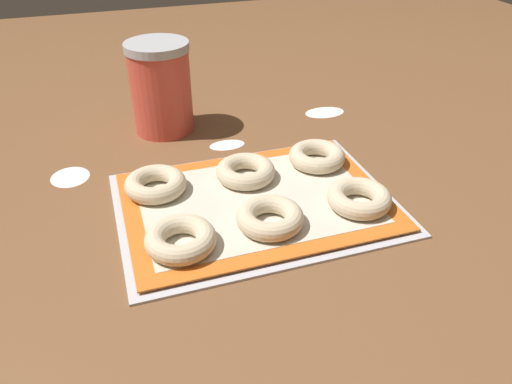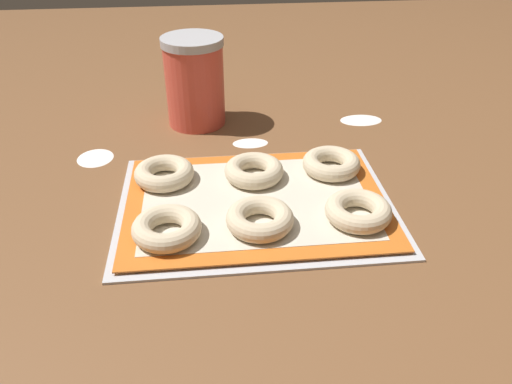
# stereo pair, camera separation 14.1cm
# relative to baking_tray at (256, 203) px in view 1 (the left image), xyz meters

# --- Properties ---
(ground_plane) EXTENTS (2.80, 2.80, 0.00)m
(ground_plane) POSITION_rel_baking_tray_xyz_m (-0.01, -0.01, -0.00)
(ground_plane) COLOR brown
(baking_tray) EXTENTS (0.44, 0.32, 0.01)m
(baking_tray) POSITION_rel_baking_tray_xyz_m (0.00, 0.00, 0.00)
(baking_tray) COLOR silver
(baking_tray) RESTS_ON ground_plane
(baking_mat) EXTENTS (0.41, 0.30, 0.00)m
(baking_mat) POSITION_rel_baking_tray_xyz_m (-0.00, 0.00, 0.01)
(baking_mat) COLOR orange
(baking_mat) RESTS_ON baking_tray
(bagel_front_left) EXTENTS (0.10, 0.10, 0.03)m
(bagel_front_left) POSITION_rel_baking_tray_xyz_m (-0.14, -0.08, 0.02)
(bagel_front_left) COLOR beige
(bagel_front_left) RESTS_ON baking_mat
(bagel_front_center) EXTENTS (0.10, 0.10, 0.03)m
(bagel_front_center) POSITION_rel_baking_tray_xyz_m (-0.00, -0.07, 0.02)
(bagel_front_center) COLOR beige
(bagel_front_center) RESTS_ON baking_mat
(bagel_front_right) EXTENTS (0.10, 0.10, 0.03)m
(bagel_front_right) POSITION_rel_baking_tray_xyz_m (0.15, -0.07, 0.02)
(bagel_front_right) COLOR beige
(bagel_front_right) RESTS_ON baking_mat
(bagel_back_left) EXTENTS (0.10, 0.10, 0.03)m
(bagel_back_left) POSITION_rel_baking_tray_xyz_m (-0.15, 0.07, 0.02)
(bagel_back_left) COLOR beige
(bagel_back_left) RESTS_ON baking_mat
(bagel_back_center) EXTENTS (0.10, 0.10, 0.03)m
(bagel_back_center) POSITION_rel_baking_tray_xyz_m (0.00, 0.07, 0.02)
(bagel_back_center) COLOR beige
(bagel_back_center) RESTS_ON baking_mat
(bagel_back_right) EXTENTS (0.10, 0.10, 0.03)m
(bagel_back_right) POSITION_rel_baking_tray_xyz_m (0.14, 0.08, 0.02)
(bagel_back_right) COLOR beige
(bagel_back_right) RESTS_ON baking_mat
(flour_canister) EXTENTS (0.12, 0.12, 0.18)m
(flour_canister) POSITION_rel_baking_tray_xyz_m (-0.09, 0.32, 0.09)
(flour_canister) COLOR #DB4C3D
(flour_canister) RESTS_ON ground_plane
(flour_patch_near) EXTENTS (0.07, 0.07, 0.00)m
(flour_patch_near) POSITION_rel_baking_tray_xyz_m (-0.28, 0.18, -0.00)
(flour_patch_near) COLOR white
(flour_patch_near) RESTS_ON ground_plane
(flour_patch_far) EXTENTS (0.07, 0.04, 0.00)m
(flour_patch_far) POSITION_rel_baking_tray_xyz_m (0.01, 0.21, -0.00)
(flour_patch_far) COLOR white
(flour_patch_far) RESTS_ON ground_plane
(flour_patch_side) EXTENTS (0.09, 0.06, 0.00)m
(flour_patch_side) POSITION_rel_baking_tray_xyz_m (0.26, 0.29, -0.00)
(flour_patch_side) COLOR white
(flour_patch_side) RESTS_ON ground_plane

